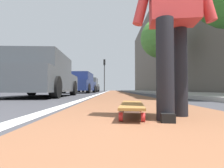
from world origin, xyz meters
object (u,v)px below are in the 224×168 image
parked_car_mid (80,83)px  traffic_light (104,69)px  parked_car_near (41,77)px  parked_car_far (89,85)px  skateboard (132,106)px  skater_person (173,11)px  street_tree_mid (161,39)px

parked_car_mid → traffic_light: size_ratio=0.98×
parked_car_near → parked_car_far: parked_car_far is taller
parked_car_near → parked_car_mid: 6.73m
parked_car_mid → traffic_light: bearing=-6.2°
skateboard → parked_car_near: size_ratio=0.19×
parked_car_near → traffic_light: bearing=-4.4°
skateboard → parked_car_mid: 11.53m
parked_car_mid → parked_car_far: 5.94m
parked_car_near → parked_car_mid: parked_car_mid is taller
parked_car_mid → parked_car_far: bearing=1.3°
skater_person → traffic_light: (23.00, 1.67, 2.19)m
parked_car_mid → parked_car_near: bearing=178.7°
traffic_light → street_tree_mid: size_ratio=0.89×
skateboard → parked_car_far: size_ratio=0.20×
parked_car_far → traffic_light: bearing=-13.7°
skateboard → parked_car_mid: parked_car_mid is taller
skateboard → skater_person: bearing=-113.3°
skateboard → parked_car_far: parked_car_far is taller
skater_person → street_tree_mid: bearing=-15.1°
skateboard → traffic_light: size_ratio=0.19×
parked_car_far → street_tree_mid: (-7.17, -5.80, 2.99)m
skater_person → street_tree_mid: size_ratio=0.32×
parked_car_far → traffic_light: (5.68, -1.39, 2.40)m
skateboard → traffic_light: traffic_light is taller
skater_person → parked_car_mid: bearing=14.4°
skateboard → skater_person: skater_person is taller
skater_person → parked_car_far: size_ratio=0.38×
skater_person → traffic_light: bearing=4.2°
skateboard → street_tree_mid: (10.00, -3.09, 3.62)m
parked_car_near → skater_person: bearing=-146.5°
skater_person → street_tree_mid: street_tree_mid is taller
parked_car_near → street_tree_mid: size_ratio=0.87×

